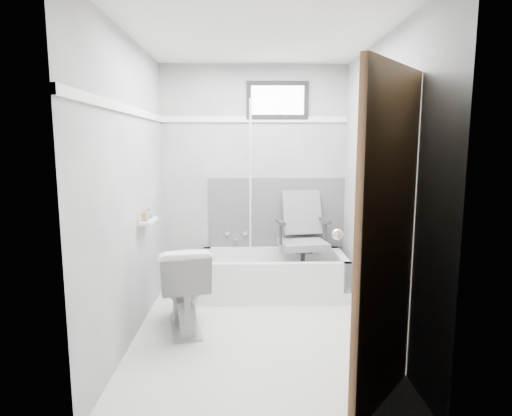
{
  "coord_description": "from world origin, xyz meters",
  "views": [
    {
      "loc": [
        -0.08,
        -3.38,
        1.56
      ],
      "look_at": [
        0.0,
        0.35,
        1.0
      ],
      "focal_mm": 30.0,
      "sensor_mm": 36.0,
      "label": 1
    }
  ],
  "objects_px": {
    "soap_bottle_b": "(149,213)",
    "door": "(454,255)",
    "soap_bottle_a": "(145,215)",
    "bathtub": "(273,274)",
    "toilet": "(183,287)",
    "office_chair": "(303,237)"
  },
  "relations": [
    {
      "from": "soap_bottle_b",
      "to": "door",
      "type": "bearing_deg",
      "value": -40.06
    },
    {
      "from": "soap_bottle_a",
      "to": "bathtub",
      "type": "bearing_deg",
      "value": 33.12
    },
    {
      "from": "toilet",
      "to": "soap_bottle_a",
      "type": "distance_m",
      "value": 0.69
    },
    {
      "from": "office_chair",
      "to": "soap_bottle_a",
      "type": "relative_size",
      "value": 8.92
    },
    {
      "from": "soap_bottle_a",
      "to": "office_chair",
      "type": "bearing_deg",
      "value": 28.5
    },
    {
      "from": "door",
      "to": "soap_bottle_a",
      "type": "bearing_deg",
      "value": 142.48
    },
    {
      "from": "toilet",
      "to": "soap_bottle_b",
      "type": "xyz_separation_m",
      "value": [
        -0.32,
        0.23,
        0.6
      ]
    },
    {
      "from": "bathtub",
      "to": "soap_bottle_a",
      "type": "xyz_separation_m",
      "value": [
        -1.13,
        -0.74,
        0.76
      ]
    },
    {
      "from": "office_chair",
      "to": "bathtub",
      "type": "bearing_deg",
      "value": 179.68
    },
    {
      "from": "bathtub",
      "to": "soap_bottle_a",
      "type": "bearing_deg",
      "value": -146.88
    },
    {
      "from": "bathtub",
      "to": "office_chair",
      "type": "relative_size",
      "value": 1.59
    },
    {
      "from": "office_chair",
      "to": "toilet",
      "type": "relative_size",
      "value": 1.28
    },
    {
      "from": "toilet",
      "to": "soap_bottle_b",
      "type": "relative_size",
      "value": 8.28
    },
    {
      "from": "office_chair",
      "to": "door",
      "type": "xyz_separation_m",
      "value": [
        0.47,
        -2.26,
        0.41
      ]
    },
    {
      "from": "soap_bottle_a",
      "to": "soap_bottle_b",
      "type": "xyz_separation_m",
      "value": [
        0.0,
        0.14,
        -0.01
      ]
    },
    {
      "from": "bathtub",
      "to": "office_chair",
      "type": "xyz_separation_m",
      "value": [
        0.32,
        0.05,
        0.38
      ]
    },
    {
      "from": "toilet",
      "to": "soap_bottle_a",
      "type": "height_order",
      "value": "soap_bottle_a"
    },
    {
      "from": "bathtub",
      "to": "toilet",
      "type": "height_order",
      "value": "toilet"
    },
    {
      "from": "bathtub",
      "to": "soap_bottle_b",
      "type": "height_order",
      "value": "soap_bottle_b"
    },
    {
      "from": "bathtub",
      "to": "toilet",
      "type": "distance_m",
      "value": 1.17
    },
    {
      "from": "office_chair",
      "to": "soap_bottle_a",
      "type": "height_order",
      "value": "office_chair"
    },
    {
      "from": "soap_bottle_b",
      "to": "toilet",
      "type": "bearing_deg",
      "value": -35.88
    }
  ]
}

